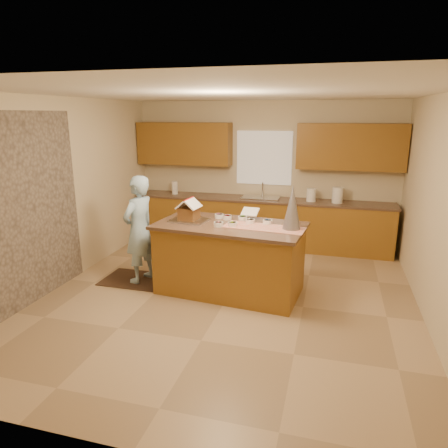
{
  "coord_description": "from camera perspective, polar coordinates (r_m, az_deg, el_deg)",
  "views": [
    {
      "loc": [
        1.32,
        -5.0,
        2.45
      ],
      "look_at": [
        -0.1,
        0.2,
        1.0
      ],
      "focal_mm": 32.73,
      "sensor_mm": 36.0,
      "label": 1
    }
  ],
  "objects": [
    {
      "name": "floor",
      "position": [
        5.72,
        0.44,
        -10.3
      ],
      "size": [
        5.5,
        5.5,
        0.0
      ],
      "primitive_type": "plane",
      "color": "tan",
      "rests_on": "ground"
    },
    {
      "name": "ceiling",
      "position": [
        5.18,
        0.51,
        17.83
      ],
      "size": [
        5.5,
        5.5,
        0.0
      ],
      "primitive_type": "plane",
      "color": "silver",
      "rests_on": "floor"
    },
    {
      "name": "wall_back",
      "position": [
        7.94,
        5.61,
        7.03
      ],
      "size": [
        5.5,
        5.5,
        0.0
      ],
      "primitive_type": "plane",
      "color": "beige",
      "rests_on": "floor"
    },
    {
      "name": "wall_front",
      "position": [
        2.83,
        -14.11,
        -8.31
      ],
      "size": [
        5.5,
        5.5,
        0.0
      ],
      "primitive_type": "plane",
      "color": "beige",
      "rests_on": "floor"
    },
    {
      "name": "wall_left",
      "position": [
        6.39,
        -21.81,
        4.06
      ],
      "size": [
        5.5,
        5.5,
        0.0
      ],
      "primitive_type": "plane",
      "color": "beige",
      "rests_on": "floor"
    },
    {
      "name": "wall_right",
      "position": [
        5.25,
        27.88,
        1.19
      ],
      "size": [
        5.5,
        5.5,
        0.0
      ],
      "primitive_type": "plane",
      "color": "beige",
      "rests_on": "floor"
    },
    {
      "name": "stone_accent",
      "position": [
        5.79,
        -26.25,
        1.53
      ],
      "size": [
        0.0,
        2.5,
        2.5
      ],
      "primitive_type": "plane",
      "rotation": [
        1.57,
        0.0,
        1.57
      ],
      "color": "gray",
      "rests_on": "wall_left"
    },
    {
      "name": "window_curtain",
      "position": [
        7.87,
        5.63,
        9.16
      ],
      "size": [
        1.05,
        0.03,
        1.0
      ],
      "primitive_type": "cube",
      "color": "white",
      "rests_on": "wall_back"
    },
    {
      "name": "back_counter_base",
      "position": [
        7.83,
        5.07,
        0.12
      ],
      "size": [
        4.8,
        0.6,
        0.88
      ],
      "primitive_type": "cube",
      "color": "brown",
      "rests_on": "floor"
    },
    {
      "name": "back_counter_top",
      "position": [
        7.72,
        5.14,
        3.42
      ],
      "size": [
        4.85,
        0.63,
        0.04
      ],
      "primitive_type": "cube",
      "color": "brown",
      "rests_on": "back_counter_base"
    },
    {
      "name": "upper_cabinet_left",
      "position": [
        8.11,
        -5.57,
        11.11
      ],
      "size": [
        1.85,
        0.35,
        0.8
      ],
      "primitive_type": "cube",
      "color": "brown",
      "rests_on": "wall_back"
    },
    {
      "name": "upper_cabinet_right",
      "position": [
        7.59,
        17.27,
        10.25
      ],
      "size": [
        1.85,
        0.35,
        0.8
      ],
      "primitive_type": "cube",
      "color": "brown",
      "rests_on": "wall_back"
    },
    {
      "name": "sink",
      "position": [
        7.72,
        5.14,
        3.35
      ],
      "size": [
        0.7,
        0.45,
        0.12
      ],
      "primitive_type": "cube",
      "color": "silver",
      "rests_on": "back_counter_top"
    },
    {
      "name": "faucet",
      "position": [
        7.87,
        5.41,
        4.82
      ],
      "size": [
        0.03,
        0.03,
        0.28
      ],
      "primitive_type": "cylinder",
      "color": "silver",
      "rests_on": "back_counter_top"
    },
    {
      "name": "island_base",
      "position": [
        5.76,
        0.8,
        -5.0
      ],
      "size": [
        2.02,
        1.15,
        0.95
      ],
      "primitive_type": "cube",
      "rotation": [
        0.0,
        0.0,
        -0.1
      ],
      "color": "brown",
      "rests_on": "floor"
    },
    {
      "name": "island_top",
      "position": [
        5.61,
        0.82,
        -0.24
      ],
      "size": [
        2.12,
        1.25,
        0.04
      ],
      "primitive_type": "cube",
      "rotation": [
        0.0,
        0.0,
        -0.1
      ],
      "color": "brown",
      "rests_on": "island_base"
    },
    {
      "name": "table_runner",
      "position": [
        5.46,
        5.6,
        -0.47
      ],
      "size": [
        1.11,
        0.49,
        0.01
      ],
      "primitive_type": "cube",
      "rotation": [
        0.0,
        0.0,
        -0.1
      ],
      "color": "red",
      "rests_on": "island_top"
    },
    {
      "name": "baking_tray",
      "position": [
        5.78,
        -4.89,
        0.52
      ],
      "size": [
        0.53,
        0.41,
        0.03
      ],
      "primitive_type": "cube",
      "rotation": [
        0.0,
        0.0,
        -0.1
      ],
      "color": "silver",
      "rests_on": "island_top"
    },
    {
      "name": "cookbook",
      "position": [
        5.91,
        3.67,
        1.7
      ],
      "size": [
        0.25,
        0.21,
        0.1
      ],
      "primitive_type": "cube",
      "rotation": [
        -1.13,
        0.0,
        -0.1
      ],
      "color": "white",
      "rests_on": "island_top"
    },
    {
      "name": "tinsel_tree",
      "position": [
        5.36,
        9.5,
        2.33
      ],
      "size": [
        0.26,
        0.26,
        0.59
      ],
      "primitive_type": "cone",
      "rotation": [
        0.0,
        0.0,
        -0.1
      ],
      "color": "silver",
      "rests_on": "island_top"
    },
    {
      "name": "rug",
      "position": [
        6.42,
        -11.78,
        -7.64
      ],
      "size": [
        1.08,
        0.71,
        0.01
      ],
      "primitive_type": "cube",
      "color": "black",
      "rests_on": "floor"
    },
    {
      "name": "boy",
      "position": [
        6.14,
        -11.76,
        -0.75
      ],
      "size": [
        0.52,
        0.66,
        1.6
      ],
      "primitive_type": "imported",
      "rotation": [
        0.0,
        0.0,
        -1.84
      ],
      "color": "#9EC4E0",
      "rests_on": "rug"
    },
    {
      "name": "canister_a",
      "position": [
        7.59,
        12.08,
        4.01
      ],
      "size": [
        0.17,
        0.17,
        0.24
      ],
      "primitive_type": "cylinder",
      "color": "white",
      "rests_on": "back_counter_top"
    },
    {
      "name": "canister_b",
      "position": [
        7.58,
        15.57,
        3.93
      ],
      "size": [
        0.19,
        0.19,
        0.28
      ],
      "primitive_type": "cylinder",
      "color": "white",
      "rests_on": "back_counter_top"
    },
    {
      "name": "canister_c",
      "position": [
        7.58,
        15.46,
        3.7
      ],
      "size": [
        0.15,
        0.15,
        0.21
      ],
      "primitive_type": "cylinder",
      "color": "white",
      "rests_on": "back_counter_top"
    },
    {
      "name": "paper_towel",
      "position": [
        8.17,
        -6.9,
        5.08
      ],
      "size": [
        0.12,
        0.12,
        0.26
      ],
      "primitive_type": "cylinder",
      "color": "white",
      "rests_on": "back_counter_top"
    },
    {
      "name": "gingerbread_house",
      "position": [
        5.75,
        -4.92,
        1.74
      ],
      "size": [
        0.32,
        0.33,
        0.3
      ],
      "color": "#5D3318",
      "rests_on": "baking_tray"
    },
    {
      "name": "candy_bowls",
      "position": [
        5.69,
        1.8,
        0.51
      ],
      "size": [
        0.87,
        0.58,
        0.06
      ],
      "color": "#A4366A",
      "rests_on": "island_top"
    }
  ]
}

